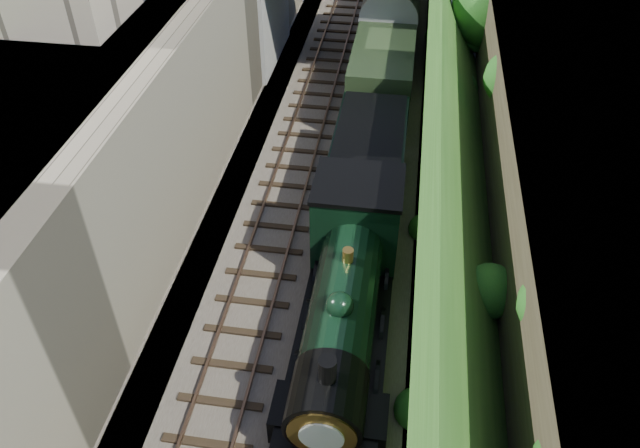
% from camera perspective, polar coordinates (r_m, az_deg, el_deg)
% --- Properties ---
extents(trackbed, '(10.00, 90.00, 0.20)m').
position_cam_1_polar(trackbed, '(31.83, 3.38, 11.11)').
color(trackbed, '#473F38').
rests_on(trackbed, ground).
extents(retaining_wall, '(1.00, 90.00, 7.00)m').
position_cam_1_polar(retaining_wall, '(31.23, -6.92, 17.25)').
color(retaining_wall, '#756B56').
rests_on(retaining_wall, ground).
extents(street_plateau_left, '(6.00, 90.00, 7.00)m').
position_cam_1_polar(street_plateau_left, '(32.29, -13.22, 17.30)').
color(street_plateau_left, '#262628').
rests_on(street_plateau_left, ground).
extents(street_plateau_right, '(8.00, 90.00, 6.25)m').
position_cam_1_polar(street_plateau_right, '(31.21, 21.77, 13.92)').
color(street_plateau_right, '#262628').
rests_on(street_plateau_right, ground).
extents(embankment_slope, '(4.28, 90.00, 6.41)m').
position_cam_1_polar(embankment_slope, '(29.95, 13.41, 14.05)').
color(embankment_slope, '#1E4714').
rests_on(embankment_slope, ground).
extents(track_left, '(2.50, 90.00, 0.20)m').
position_cam_1_polar(track_left, '(31.97, -0.24, 11.62)').
color(track_left, black).
rests_on(track_left, trackbed).
extents(track_right, '(2.50, 90.00, 0.20)m').
position_cam_1_polar(track_right, '(31.69, 5.59, 11.14)').
color(track_right, black).
rests_on(track_right, trackbed).
extents(tree, '(3.60, 3.80, 6.60)m').
position_cam_1_polar(tree, '(31.04, 15.47, 18.29)').
color(tree, black).
rests_on(tree, ground).
extents(locomotive, '(3.10, 10.22, 3.83)m').
position_cam_1_polar(locomotive, '(18.74, 2.37, -6.78)').
color(locomotive, black).
rests_on(locomotive, trackbed).
extents(tender, '(2.70, 6.00, 3.05)m').
position_cam_1_polar(tender, '(24.50, 4.42, 5.37)').
color(tender, black).
rests_on(tender, trackbed).
extents(coach_front, '(2.90, 18.00, 3.70)m').
position_cam_1_polar(coach_front, '(35.39, 6.43, 17.57)').
color(coach_front, black).
rests_on(coach_front, trackbed).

